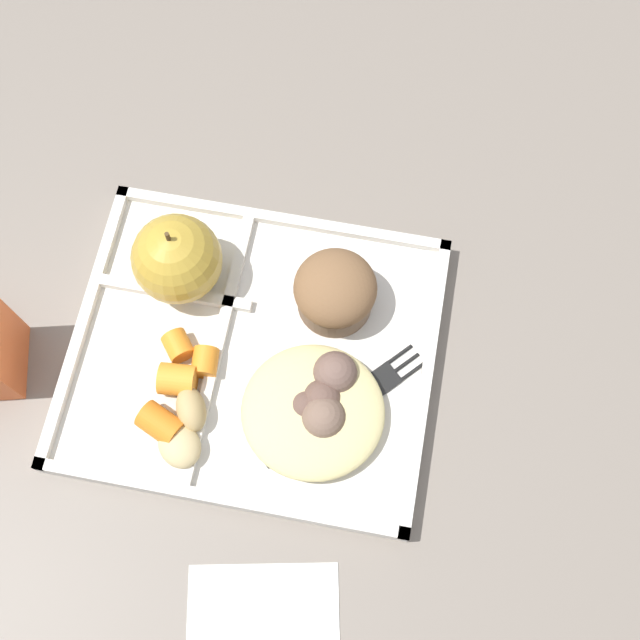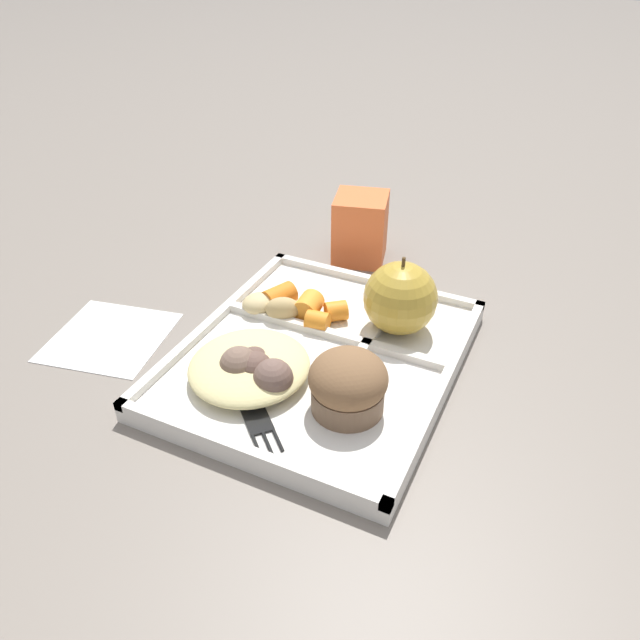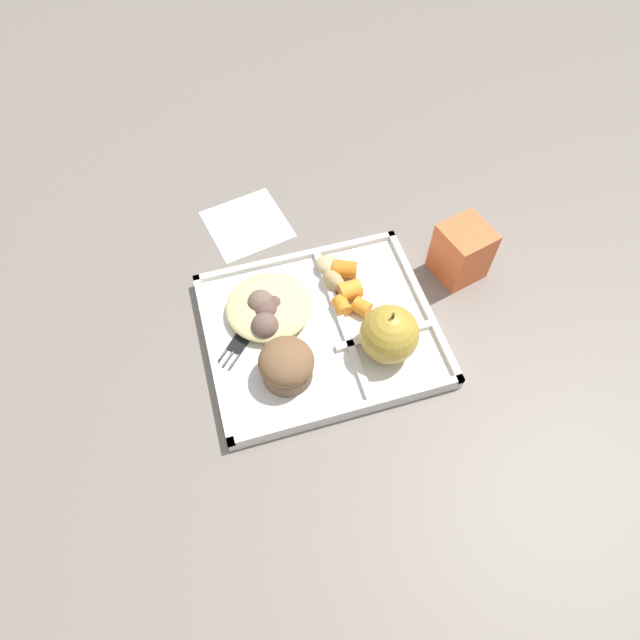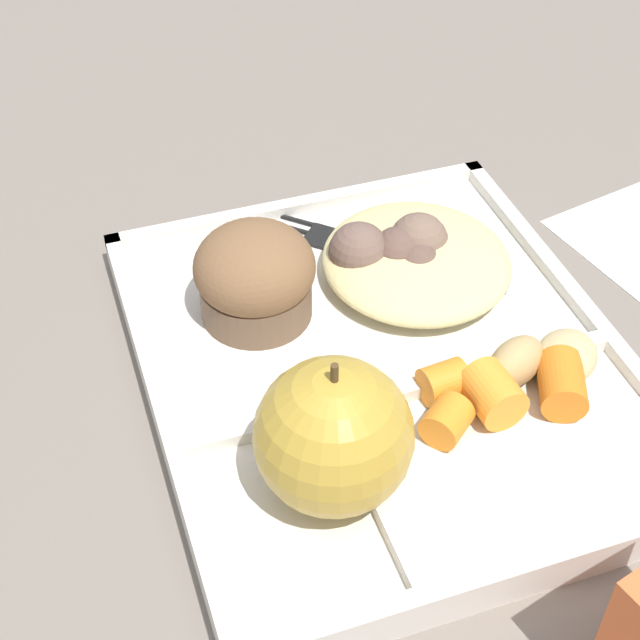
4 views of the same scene
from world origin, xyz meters
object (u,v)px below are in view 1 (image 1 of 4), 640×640
Objects in this scene: green_apple at (177,259)px; plastic_fork at (356,399)px; bran_muffin at (335,291)px; lunch_tray at (252,353)px.

plastic_fork is at bearing -25.98° from green_apple.
green_apple is at bearing 180.00° from bran_muffin.
lunch_tray is at bearing -37.38° from green_apple.
lunch_tray is 2.43× the size of plastic_fork.
bran_muffin is 0.56× the size of plastic_fork.
green_apple is at bearing 142.62° from lunch_tray.
bran_muffin is at bearing 42.13° from lunch_tray.
lunch_tray is 0.10m from green_apple.
plastic_fork is (0.03, -0.08, -0.03)m from bran_muffin.
green_apple is 0.13m from bran_muffin.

